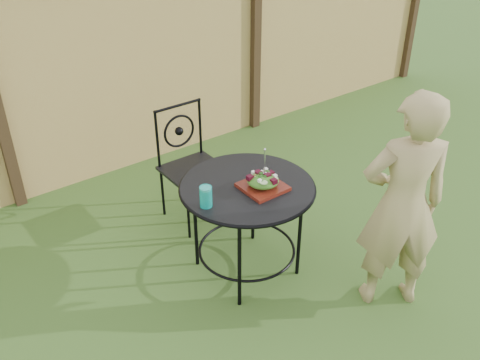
% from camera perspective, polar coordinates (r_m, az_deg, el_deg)
% --- Properties ---
extents(ground, '(60.00, 60.00, 0.00)m').
position_cam_1_polar(ground, '(3.97, 5.98, -10.03)').
color(ground, '#244817').
rests_on(ground, ground).
extents(fence, '(8.00, 0.12, 1.90)m').
position_cam_1_polar(fence, '(5.08, -10.54, 11.76)').
color(fence, '#D9BC6B').
rests_on(fence, ground).
extents(patio_table, '(0.92, 0.92, 0.72)m').
position_cam_1_polar(patio_table, '(3.65, 0.77, -2.42)').
color(patio_table, black).
rests_on(patio_table, ground).
extents(patio_chair, '(0.46, 0.46, 0.95)m').
position_cam_1_polar(patio_chair, '(4.30, -5.28, 1.90)').
color(patio_chair, black).
rests_on(patio_chair, ground).
extents(diner, '(0.66, 0.60, 1.52)m').
position_cam_1_polar(diner, '(3.46, 16.93, -2.58)').
color(diner, '#A08D5B').
rests_on(diner, ground).
extents(salad_plate, '(0.27, 0.27, 0.02)m').
position_cam_1_polar(salad_plate, '(3.53, 2.44, -0.73)').
color(salad_plate, '#3F090C').
rests_on(salad_plate, patio_table).
extents(salad, '(0.21, 0.21, 0.08)m').
position_cam_1_polar(salad, '(3.51, 2.46, -0.01)').
color(salad, '#235614').
rests_on(salad, salad_plate).
extents(fork, '(0.01, 0.01, 0.18)m').
position_cam_1_polar(fork, '(3.45, 2.64, 1.88)').
color(fork, silver).
rests_on(fork, salad).
extents(drinking_glass, '(0.08, 0.08, 0.14)m').
position_cam_1_polar(drinking_glass, '(3.33, -3.66, -1.78)').
color(drinking_glass, '#0DA094').
rests_on(drinking_glass, patio_table).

